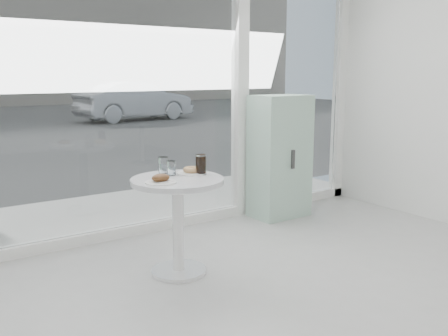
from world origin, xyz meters
TOP-DOWN VIEW (x-y plane):
  - storefront at (0.07, 3.00)m, footprint 5.00×0.14m
  - main_table at (-0.50, 1.90)m, footprint 0.72×0.72m
  - patio_deck at (0.00, 3.80)m, footprint 5.60×1.60m
  - mint_cabinet at (1.22, 2.70)m, footprint 0.62×0.44m
  - car_silver at (4.70, 14.16)m, footprint 4.06×1.85m
  - plate_fritter at (-0.68, 1.82)m, footprint 0.23×0.23m
  - plate_donut at (-0.32, 1.99)m, footprint 0.24×0.24m
  - water_tumbler_a at (-0.48, 2.03)m, footprint 0.07×0.07m
  - water_tumbler_b at (-0.50, 2.13)m, footprint 0.08×0.08m
  - cola_glass at (-0.27, 1.92)m, footprint 0.09×0.09m

SIDE VIEW (x-z plane):
  - patio_deck at x=0.00m, z-range 0.00..0.05m
  - main_table at x=-0.50m, z-range 0.17..0.94m
  - car_silver at x=4.70m, z-range 0.00..1.29m
  - mint_cabinet at x=1.22m, z-range 0.00..1.34m
  - plate_donut at x=-0.32m, z-range 0.76..0.82m
  - plate_fritter at x=-0.68m, z-range 0.76..0.83m
  - water_tumbler_a at x=-0.48m, z-range 0.76..0.88m
  - water_tumbler_b at x=-0.50m, z-range 0.76..0.90m
  - cola_glass at x=-0.27m, z-range 0.77..0.93m
  - storefront at x=0.07m, z-range 0.21..3.21m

